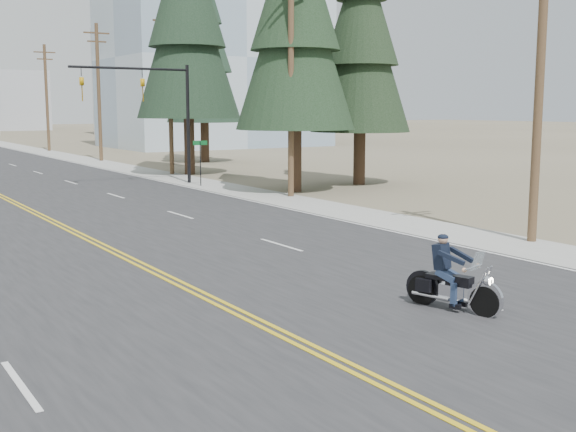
{
  "coord_description": "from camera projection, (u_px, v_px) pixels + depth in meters",
  "views": [
    {
      "loc": [
        -7.36,
        -7.74,
        4.47
      ],
      "look_at": [
        2.99,
        8.42,
        1.6
      ],
      "focal_mm": 45.0,
      "sensor_mm": 36.0,
      "label": 1
    }
  ],
  "objects": [
    {
      "name": "ground_plane",
      "position": [
        420.0,
        403.0,
        11.03
      ],
      "size": [
        400.0,
        400.0,
        0.0
      ],
      "primitive_type": "plane",
      "color": "#776D56",
      "rests_on": "ground"
    },
    {
      "name": "sidewalk_right",
      "position": [
        40.0,
        151.0,
        75.47
      ],
      "size": [
        3.0,
        200.0,
        0.01
      ],
      "primitive_type": "cube",
      "color": "#A5A5A0",
      "rests_on": "ground"
    },
    {
      "name": "traffic_mast_right",
      "position": [
        156.0,
        100.0,
        41.74
      ],
      "size": [
        7.1,
        0.26,
        7.0
      ],
      "color": "black",
      "rests_on": "ground"
    },
    {
      "name": "street_sign",
      "position": [
        200.0,
        155.0,
        41.51
      ],
      "size": [
        0.9,
        0.06,
        2.62
      ],
      "color": "black",
      "rests_on": "ground"
    },
    {
      "name": "utility_pole_a",
      "position": [
        540.0,
        69.0,
        23.51
      ],
      "size": [
        2.2,
        0.3,
        11.0
      ],
      "color": "brown",
      "rests_on": "ground"
    },
    {
      "name": "utility_pole_b",
      "position": [
        291.0,
        78.0,
        35.97
      ],
      "size": [
        2.2,
        0.3,
        11.5
      ],
      "color": "brown",
      "rests_on": "ground"
    },
    {
      "name": "utility_pole_c",
      "position": [
        170.0,
        89.0,
        48.5
      ],
      "size": [
        2.2,
        0.3,
        11.0
      ],
      "color": "brown",
      "rests_on": "ground"
    },
    {
      "name": "utility_pole_d",
      "position": [
        99.0,
        90.0,
        60.96
      ],
      "size": [
        2.2,
        0.3,
        11.5
      ],
      "color": "brown",
      "rests_on": "ground"
    },
    {
      "name": "utility_pole_e",
      "position": [
        47.0,
        96.0,
        75.15
      ],
      "size": [
        2.2,
        0.3,
        11.0
      ],
      "color": "brown",
      "rests_on": "ground"
    },
    {
      "name": "glass_building",
      "position": [
        214.0,
        61.0,
        84.92
      ],
      "size": [
        24.0,
        16.0,
        20.0
      ],
      "primitive_type": "cube",
      "color": "#9EB5CC",
      "rests_on": "ground"
    },
    {
      "name": "haze_bldg_c",
      "position": [
        149.0,
        81.0,
        122.65
      ],
      "size": [
        16.0,
        12.0,
        18.0
      ],
      "primitive_type": "cube",
      "color": "#B7BCC6",
      "rests_on": "ground"
    },
    {
      "name": "haze_bldg_e",
      "position": [
        8.0,
        101.0,
        148.41
      ],
      "size": [
        14.0,
        14.0,
        12.0
      ],
      "primitive_type": "cube",
      "color": "#B7BCC6",
      "rests_on": "ground"
    },
    {
      "name": "motorcyclist",
      "position": [
        454.0,
        273.0,
        15.97
      ],
      "size": [
        1.5,
        2.35,
        1.7
      ],
      "primitive_type": null,
      "rotation": [
        0.0,
        0.0,
        3.42
      ],
      "color": "black",
      "rests_on": "ground"
    },
    {
      "name": "conifer_near",
      "position": [
        295.0,
        8.0,
        37.57
      ],
      "size": [
        6.34,
        6.34,
        16.79
      ],
      "rotation": [
        0.0,
        0.0,
        -0.1
      ],
      "color": "#382619",
      "rests_on": "ground"
    },
    {
      "name": "conifer_mid",
      "position": [
        361.0,
        30.0,
        41.45
      ],
      "size": [
        5.83,
        5.83,
        15.55
      ],
      "rotation": [
        0.0,
        0.0,
        -0.14
      ],
      "color": "#382619",
      "rests_on": "ground"
    },
    {
      "name": "conifer_tall",
      "position": [
        187.0,
        9.0,
        47.66
      ],
      "size": [
        6.87,
        6.87,
        19.1
      ],
      "rotation": [
        0.0,
        0.0,
        -0.06
      ],
      "color": "#382619",
      "rests_on": "ground"
    },
    {
      "name": "conifer_far",
      "position": [
        203.0,
        46.0,
        59.05
      ],
      "size": [
        6.21,
        6.21,
        16.63
      ],
      "rotation": [
        0.0,
        0.0,
        0.29
      ],
      "color": "#382619",
      "rests_on": "ground"
    }
  ]
}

